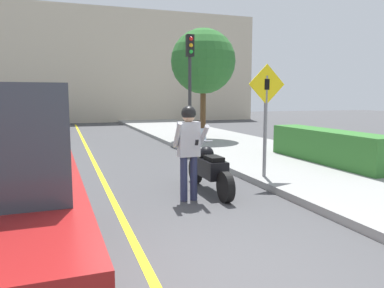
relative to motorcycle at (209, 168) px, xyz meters
name	(u,v)px	position (x,y,z in m)	size (l,w,h in m)	color
ground_plane	(210,279)	(-1.40, -3.56, -0.49)	(80.00, 80.00, 0.00)	#424244
sidewalk_curb	(328,173)	(3.40, 0.44, -0.42)	(4.40, 44.00, 0.15)	gray
road_center_line	(100,175)	(-2.00, 2.44, -0.49)	(0.12, 36.00, 0.01)	yellow
building_backdrop	(81,65)	(-1.40, 22.44, 3.80)	(28.00, 1.20, 8.60)	beige
motorcycle	(209,168)	(0.00, 0.00, 0.00)	(0.62, 2.28, 1.28)	black
person_biker	(189,142)	(-0.62, -0.52, 0.64)	(0.59, 0.49, 1.82)	#282D4C
crossing_sign	(266,110)	(1.52, 0.34, 1.20)	(0.91, 0.08, 2.57)	slate
traffic_light	(190,70)	(1.50, 5.61, 2.42)	(0.26, 0.30, 4.00)	#2D2D30
hedge_row	(328,146)	(4.20, 1.44, 0.10)	(0.90, 4.34, 0.90)	#33702D
street_tree	(203,62)	(2.91, 7.99, 2.96)	(2.75, 2.75, 4.70)	brown
parked_car_green	(11,123)	(-4.97, 10.70, 0.36)	(1.88, 4.20, 1.68)	black
parked_car_black	(19,117)	(-5.17, 15.97, 0.36)	(1.88, 4.20, 1.68)	black
parked_car_blue	(35,112)	(-4.64, 21.44, 0.36)	(1.88, 4.20, 1.68)	black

